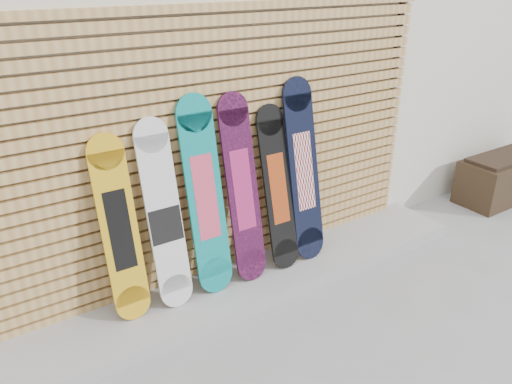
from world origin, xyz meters
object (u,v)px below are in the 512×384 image
(planter_box, at_px, (505,176))
(snowboard_5, at_px, (304,171))
(snowboard_1, at_px, (164,217))
(snowboard_4, at_px, (278,189))
(snowboard_2, at_px, (205,197))
(snowboard_0, at_px, (120,230))
(snowboard_3, at_px, (242,190))

(planter_box, relative_size, snowboard_5, 0.77)
(planter_box, bearing_deg, snowboard_1, 177.33)
(snowboard_1, height_order, snowboard_5, snowboard_5)
(planter_box, distance_m, snowboard_5, 2.97)
(planter_box, bearing_deg, snowboard_5, 176.31)
(snowboard_1, height_order, snowboard_4, snowboard_1)
(snowboard_2, height_order, snowboard_5, snowboard_5)
(snowboard_1, bearing_deg, snowboard_5, -0.40)
(planter_box, height_order, snowboard_4, snowboard_4)
(snowboard_1, bearing_deg, snowboard_0, 176.41)
(planter_box, xyz_separation_m, snowboard_5, (-2.89, 0.19, 0.64))
(snowboard_2, relative_size, snowboard_3, 1.02)
(snowboard_1, relative_size, snowboard_3, 0.94)
(snowboard_1, distance_m, snowboard_5, 1.30)
(snowboard_5, bearing_deg, snowboard_0, 178.94)
(planter_box, xyz_separation_m, snowboard_4, (-3.17, 0.18, 0.55))
(snowboard_3, bearing_deg, snowboard_2, 178.36)
(snowboard_3, height_order, snowboard_5, snowboard_5)
(planter_box, height_order, snowboard_0, snowboard_0)
(snowboard_0, height_order, snowboard_3, snowboard_3)
(snowboard_1, bearing_deg, snowboard_4, -0.65)
(snowboard_0, xyz_separation_m, snowboard_2, (0.68, -0.02, 0.09))
(snowboard_0, bearing_deg, snowboard_4, -1.37)
(snowboard_0, distance_m, snowboard_3, 1.02)
(snowboard_4, bearing_deg, snowboard_2, 178.81)
(planter_box, height_order, snowboard_2, snowboard_2)
(snowboard_2, bearing_deg, snowboard_1, -179.58)
(snowboard_3, xyz_separation_m, snowboard_4, (0.35, -0.00, -0.07))
(snowboard_2, bearing_deg, snowboard_4, -1.19)
(planter_box, bearing_deg, snowboard_4, 176.68)
(planter_box, distance_m, snowboard_2, 3.90)
(snowboard_0, height_order, snowboard_4, snowboard_4)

